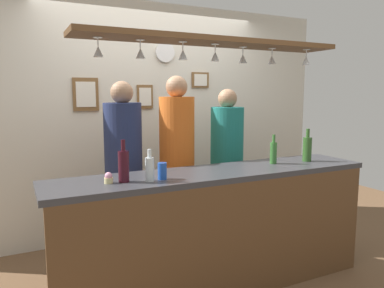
% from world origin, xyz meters
% --- Properties ---
extents(ground_plane, '(8.00, 8.00, 0.00)m').
position_xyz_m(ground_plane, '(0.00, 0.00, 0.00)').
color(ground_plane, brown).
extents(back_wall, '(4.40, 0.06, 2.60)m').
position_xyz_m(back_wall, '(0.00, 1.10, 1.30)').
color(back_wall, silver).
rests_on(back_wall, ground_plane).
extents(bar_counter, '(2.70, 0.55, 0.99)m').
position_xyz_m(bar_counter, '(0.00, -0.50, 0.67)').
color(bar_counter, '#38383D').
rests_on(bar_counter, ground_plane).
extents(overhead_glass_rack, '(2.20, 0.36, 0.04)m').
position_xyz_m(overhead_glass_rack, '(0.00, -0.30, 2.01)').
color(overhead_glass_rack, brown).
extents(hanging_wineglass_far_left, '(0.07, 0.07, 0.13)m').
position_xyz_m(hanging_wineglass_far_left, '(-0.90, -0.27, 1.90)').
color(hanging_wineglass_far_left, silver).
rests_on(hanging_wineglass_far_left, overhead_glass_rack).
extents(hanging_wineglass_left, '(0.07, 0.07, 0.13)m').
position_xyz_m(hanging_wineglass_left, '(-0.60, -0.29, 1.90)').
color(hanging_wineglass_left, silver).
rests_on(hanging_wineglass_left, overhead_glass_rack).
extents(hanging_wineglass_center_left, '(0.07, 0.07, 0.13)m').
position_xyz_m(hanging_wineglass_center_left, '(-0.28, -0.33, 1.90)').
color(hanging_wineglass_center_left, silver).
rests_on(hanging_wineglass_center_left, overhead_glass_rack).
extents(hanging_wineglass_center, '(0.07, 0.07, 0.13)m').
position_xyz_m(hanging_wineglass_center, '(-0.01, -0.32, 1.90)').
color(hanging_wineglass_center, silver).
rests_on(hanging_wineglass_center, overhead_glass_rack).
extents(hanging_wineglass_center_right, '(0.07, 0.07, 0.13)m').
position_xyz_m(hanging_wineglass_center_right, '(0.29, -0.27, 1.90)').
color(hanging_wineglass_center_right, silver).
rests_on(hanging_wineglass_center_right, overhead_glass_rack).
extents(hanging_wineglass_right, '(0.07, 0.07, 0.13)m').
position_xyz_m(hanging_wineglass_right, '(0.57, -0.29, 1.90)').
color(hanging_wineglass_right, silver).
rests_on(hanging_wineglass_right, overhead_glass_rack).
extents(hanging_wineglass_far_right, '(0.07, 0.07, 0.13)m').
position_xyz_m(hanging_wineglass_far_right, '(0.88, -0.36, 1.90)').
color(hanging_wineglass_far_right, silver).
rests_on(hanging_wineglass_far_right, overhead_glass_rack).
extents(person_left_navy_shirt, '(0.34, 0.34, 1.72)m').
position_xyz_m(person_left_navy_shirt, '(-0.57, 0.36, 1.04)').
color(person_left_navy_shirt, '#2D334C').
rests_on(person_left_navy_shirt, ground_plane).
extents(person_middle_orange_shirt, '(0.34, 0.34, 1.77)m').
position_xyz_m(person_middle_orange_shirt, '(-0.04, 0.36, 1.07)').
color(person_middle_orange_shirt, '#2D334C').
rests_on(person_middle_orange_shirt, ground_plane).
extents(person_right_teal_shirt, '(0.34, 0.34, 1.65)m').
position_xyz_m(person_right_teal_shirt, '(0.53, 0.36, 0.99)').
color(person_right_teal_shirt, '#2D334C').
rests_on(person_right_teal_shirt, ground_plane).
extents(bottle_wine_dark_red, '(0.08, 0.08, 0.30)m').
position_xyz_m(bottle_wine_dark_red, '(-0.77, -0.39, 1.11)').
color(bottle_wine_dark_red, '#380F19').
rests_on(bottle_wine_dark_red, bar_counter).
extents(bottle_beer_green_import, '(0.06, 0.06, 0.26)m').
position_xyz_m(bottle_beer_green_import, '(0.61, -0.30, 1.09)').
color(bottle_beer_green_import, '#336B2D').
rests_on(bottle_beer_green_import, bar_counter).
extents(bottle_soda_clear, '(0.06, 0.06, 0.23)m').
position_xyz_m(bottle_soda_clear, '(-0.60, -0.45, 1.08)').
color(bottle_soda_clear, silver).
rests_on(bottle_soda_clear, bar_counter).
extents(bottle_champagne_green, '(0.08, 0.08, 0.30)m').
position_xyz_m(bottle_champagne_green, '(0.96, -0.34, 1.11)').
color(bottle_champagne_green, '#2D5623').
rests_on(bottle_champagne_green, bar_counter).
extents(drink_can, '(0.07, 0.07, 0.12)m').
position_xyz_m(drink_can, '(-0.50, -0.43, 1.05)').
color(drink_can, '#1E4CB2').
rests_on(drink_can, bar_counter).
extents(cupcake, '(0.06, 0.06, 0.08)m').
position_xyz_m(cupcake, '(-0.88, -0.38, 1.02)').
color(cupcake, beige).
rests_on(cupcake, bar_counter).
extents(picture_frame_caricature, '(0.26, 0.02, 0.34)m').
position_xyz_m(picture_frame_caricature, '(-0.76, 1.06, 1.60)').
color(picture_frame_caricature, brown).
rests_on(picture_frame_caricature, back_wall).
extents(picture_frame_crest, '(0.18, 0.02, 0.26)m').
position_xyz_m(picture_frame_crest, '(-0.11, 1.06, 1.57)').
color(picture_frame_crest, brown).
rests_on(picture_frame_crest, back_wall).
extents(picture_frame_upper_small, '(0.22, 0.02, 0.18)m').
position_xyz_m(picture_frame_upper_small, '(0.58, 1.06, 1.76)').
color(picture_frame_upper_small, brown).
rests_on(picture_frame_upper_small, back_wall).
extents(wall_clock, '(0.22, 0.03, 0.22)m').
position_xyz_m(wall_clock, '(0.13, 1.05, 2.06)').
color(wall_clock, white).
rests_on(wall_clock, back_wall).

